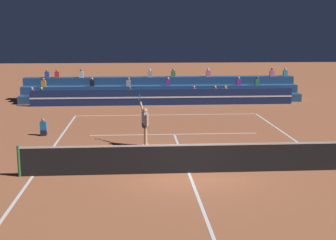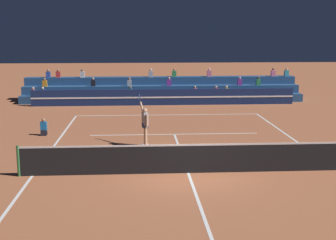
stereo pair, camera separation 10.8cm
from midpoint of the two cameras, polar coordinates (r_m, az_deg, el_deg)
ground_plane at (r=16.85m, az=2.66°, el=-6.47°), size 120.00×120.00×0.00m
court_lines at (r=16.85m, az=2.66°, el=-6.46°), size 11.10×23.90×0.01m
tennis_net at (r=16.70m, az=2.67°, el=-4.69°), size 12.00×0.10×1.10m
sponsor_banner_wall at (r=32.16m, az=-0.41°, el=2.81°), size 18.00×0.26×1.10m
bleacher_stand at (r=34.66m, az=-0.66°, el=3.55°), size 20.12×2.85×2.28m
ball_kid_courtside at (r=23.54m, az=-14.78°, el=-1.02°), size 0.30×0.36×0.84m
tennis_player at (r=20.48m, az=-2.68°, el=-0.54°), size 0.48×1.29×2.30m
tennis_ball at (r=20.04m, az=5.68°, el=-3.62°), size 0.07×0.07×0.07m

